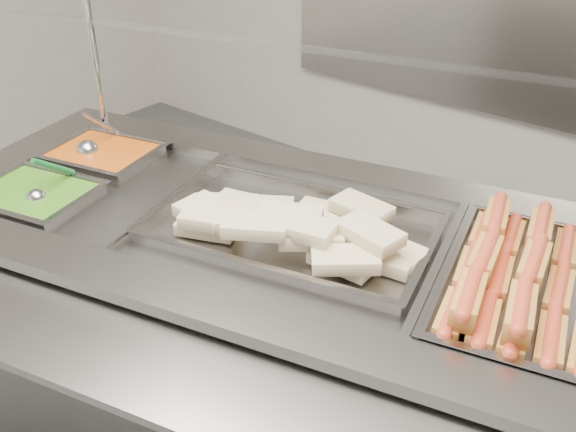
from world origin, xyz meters
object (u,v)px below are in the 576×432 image
Objects in this scene: sneeze_guard at (307,54)px; ladle at (89,149)px; serving_spoon at (40,193)px; pan_hotdogs at (525,297)px; steam_counter at (272,354)px; pan_wraps at (292,234)px.

sneeze_guard reaches higher than ladle.
serving_spoon is at bearing -135.15° from sneeze_guard.
pan_hotdogs is at bearing 8.23° from ladle.
sneeze_guard reaches higher than serving_spoon.
steam_counter is at bearing -166.08° from pan_hotdogs.
serving_spoon reaches higher than pan_hotdogs.
steam_counter is 10.90× the size of ladle.
steam_counter is 0.46m from pan_wraps.
serving_spoon is at bearing -153.56° from pan_wraps.
pan_wraps reaches higher than steam_counter.
ladle is (-0.81, -0.06, 0.04)m from pan_wraps.
pan_wraps is (0.06, 0.02, 0.45)m from steam_counter.
pan_wraps is at bearing 13.92° from steam_counter.
sneeze_guard is 9.00× the size of ladle.
serving_spoon reaches higher than steam_counter.
ladle is (-1.39, -0.20, 0.05)m from pan_hotdogs.
sneeze_guard is at bearing 119.27° from pan_wraps.
sneeze_guard is at bearing 103.93° from steam_counter.
ladle is at bearing -158.76° from sneeze_guard.
sneeze_guard is 0.83m from pan_hotdogs.
steam_counter is at bearing -76.07° from sneeze_guard.
pan_hotdogs is at bearing 20.81° from serving_spoon.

